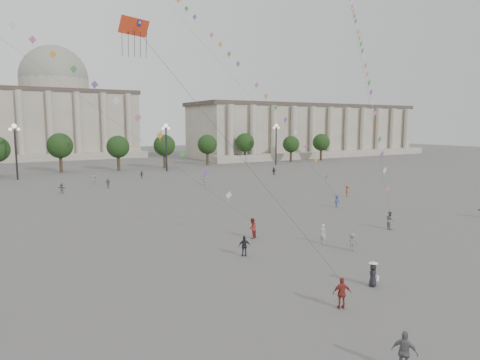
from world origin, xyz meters
TOP-DOWN VIEW (x-y plane):
  - ground at (0.00, 0.00)m, footprint 360.00×360.00m
  - hall_east at (75.00, 93.89)m, footprint 84.00×26.22m
  - hall_central at (0.00, 129.22)m, footprint 48.30×34.30m
  - tree_row at (0.00, 78.00)m, footprint 137.12×5.12m
  - lamp_post_mid_west at (-15.00, 70.00)m, footprint 2.00×0.90m
  - lamp_post_mid_east at (15.00, 70.00)m, footprint 2.00×0.90m
  - lamp_post_far_east at (45.00, 70.00)m, footprint 2.00×0.90m
  - person_crowd_0 at (6.06, 59.98)m, footprint 0.95×0.61m
  - person_crowd_4 at (-3.65, 56.00)m, footprint 1.08×1.56m
  - person_crowd_6 at (6.51, 4.01)m, footprint 1.15×0.93m
  - person_crowd_7 at (12.86, 45.50)m, footprint 1.79×1.41m
  - person_crowd_8 at (25.71, 24.31)m, footprint 1.11×1.24m
  - person_crowd_9 at (32.02, 52.21)m, footprint 1.52×0.79m
  - person_crowd_12 at (-10.04, 48.56)m, footprint 1.36×1.39m
  - person_crowd_13 at (5.95, 7.04)m, footprint 0.60×0.74m
  - person_crowd_16 at (-2.68, 50.33)m, footprint 0.98×0.48m
  - tourist_0 at (-2.19, -3.90)m, footprint 1.17×0.87m
  - tourist_1 at (-1.97, 7.39)m, footprint 1.05×0.70m
  - tourist_3 at (-4.41, -10.00)m, footprint 0.90×1.16m
  - kite_flyer_0 at (1.45, 11.71)m, footprint 1.18×1.13m
  - kite_flyer_1 at (18.74, 18.97)m, footprint 1.13×0.79m
  - kite_flyer_2 at (15.39, 7.70)m, footprint 1.01×1.10m
  - hat_person at (1.98, -2.40)m, footprint 0.88×0.87m
  - dragon_kite at (-10.48, 6.77)m, footprint 5.33×6.05m
  - kite_train_mid at (7.56, 38.71)m, footprint 21.73×37.27m
  - kite_train_east at (29.29, 25.60)m, footprint 26.40×33.29m

SIDE VIEW (x-z plane):
  - ground at x=0.00m, z-range 0.00..0.00m
  - person_crowd_0 at x=6.06m, z-range 0.00..1.50m
  - person_crowd_6 at x=6.51m, z-range 0.00..1.55m
  - person_crowd_9 at x=32.02m, z-range 0.00..1.57m
  - person_crowd_12 at x=-10.04m, z-range 0.00..1.59m
  - kite_flyer_1 at x=18.74m, z-range 0.00..1.60m
  - person_crowd_16 at x=-2.68m, z-range 0.00..1.61m
  - person_crowd_4 at x=-3.65m, z-range 0.00..1.61m
  - hat_person at x=1.98m, z-range -0.02..1.67m
  - tourist_1 at x=-1.97m, z-range 0.00..1.66m
  - person_crowd_8 at x=25.71m, z-range 0.00..1.66m
  - person_crowd_13 at x=5.95m, z-range 0.00..1.77m
  - kite_flyer_2 at x=15.39m, z-range 0.00..1.83m
  - tourist_3 at x=-4.41m, z-range 0.00..1.84m
  - tourist_0 at x=-2.19m, z-range 0.00..1.84m
  - person_crowd_7 at x=12.86m, z-range 0.00..1.90m
  - kite_flyer_0 at x=1.45m, z-range 0.00..1.92m
  - tree_row at x=0.00m, z-range 1.39..9.39m
  - lamp_post_mid_west at x=-15.00m, z-range 2.03..12.68m
  - lamp_post_mid_east at x=15.00m, z-range 2.03..12.68m
  - lamp_post_far_east at x=45.00m, z-range 2.03..12.68m
  - hall_east at x=75.00m, z-range -0.17..17.03m
  - hall_central at x=0.00m, z-range -3.52..31.98m
  - dragon_kite at x=-10.48m, z-range 5.73..26.16m
  - kite_train_east at x=29.29m, z-range -7.32..47.77m
  - kite_train_mid at x=7.56m, z-range -5.21..57.21m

